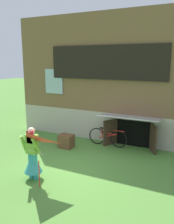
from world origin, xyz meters
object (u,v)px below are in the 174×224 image
object	(u,v)px
person	(33,158)
wooden_crate	(66,141)
kite	(28,148)
bicycle_red	(108,137)

from	to	relation	value
person	wooden_crate	distance (m)	2.65
kite	bicycle_red	size ratio (longest dim) A/B	0.89
person	bicycle_red	xyz separation A→B (m)	(0.95, 3.49, -0.29)
person	bicycle_red	bearing A→B (deg)	68.35
person	kite	xyz separation A→B (m)	(0.36, -0.57, 0.55)
person	bicycle_red	distance (m)	3.63
person	wooden_crate	size ratio (longest dim) A/B	2.87
person	wooden_crate	world-z (taller)	person
person	wooden_crate	bearing A→B (deg)	93.44
bicycle_red	wooden_crate	world-z (taller)	bicycle_red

